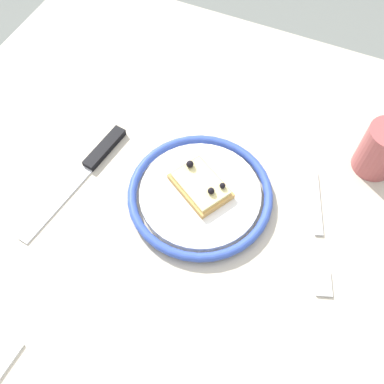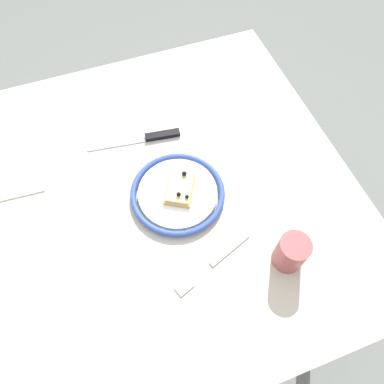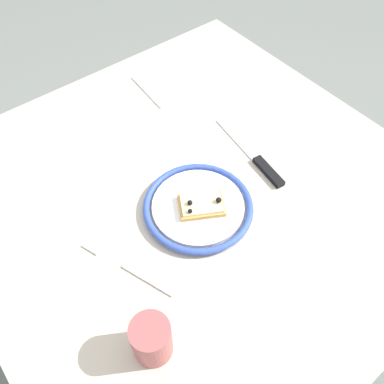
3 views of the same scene
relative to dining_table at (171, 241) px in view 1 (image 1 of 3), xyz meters
name	(u,v)px [view 1 (image 1 of 3)]	position (x,y,z in m)	size (l,w,h in m)	color
ground_plane	(180,331)	(0.00, 0.00, -0.64)	(6.00, 6.00, 0.00)	slate
dining_table	(171,241)	(0.00, 0.00, 0.00)	(0.93, 0.94, 0.73)	#BCB29E
plate	(200,194)	(-0.03, -0.05, 0.10)	(0.22, 0.22, 0.02)	white
pizza_slice_near	(201,185)	(-0.03, -0.06, 0.11)	(0.11, 0.10, 0.03)	tan
knife	(92,162)	(0.15, -0.04, 0.09)	(0.05, 0.24, 0.01)	silver
fork	(319,231)	(-0.21, -0.07, 0.09)	(0.08, 0.19, 0.00)	#BBBBBB
cup	(381,150)	(-0.26, -0.22, 0.13)	(0.06, 0.06, 0.09)	#A54C4C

